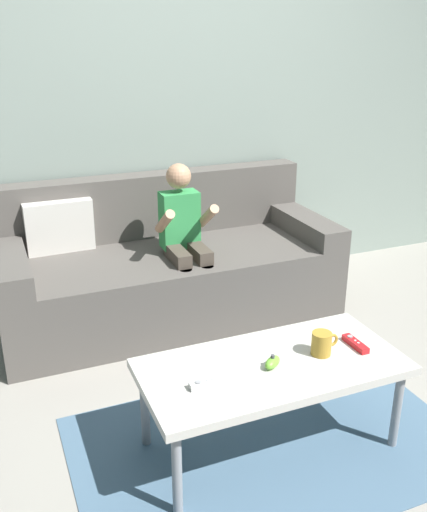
# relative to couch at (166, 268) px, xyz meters

# --- Properties ---
(ground_plane) EXTENTS (10.32, 10.32, 0.00)m
(ground_plane) POSITION_rel_couch_xyz_m (0.22, -1.27, -0.28)
(ground_plane) COLOR #9E998E
(wall_back) EXTENTS (5.16, 0.05, 2.50)m
(wall_back) POSITION_rel_couch_xyz_m (0.22, 0.39, 0.97)
(wall_back) COLOR gray
(wall_back) RESTS_ON ground
(couch) EXTENTS (1.93, 0.80, 0.79)m
(couch) POSITION_rel_couch_xyz_m (0.00, 0.00, 0.00)
(couch) COLOR #56514C
(couch) RESTS_ON ground
(person_seated_on_couch) EXTENTS (0.30, 0.37, 0.92)m
(person_seated_on_couch) POSITION_rel_couch_xyz_m (0.06, -0.17, 0.25)
(person_seated_on_couch) COLOR #4C4238
(person_seated_on_couch) RESTS_ON ground
(coffee_table) EXTENTS (1.03, 0.50, 0.39)m
(coffee_table) POSITION_rel_couch_xyz_m (0.01, -1.31, 0.07)
(coffee_table) COLOR beige
(coffee_table) RESTS_ON ground
(area_rug) EXTENTS (1.58, 1.00, 0.01)m
(area_rug) POSITION_rel_couch_xyz_m (0.01, -1.31, -0.28)
(area_rug) COLOR slate
(area_rug) RESTS_ON ground
(game_remote_white_near_edge) EXTENTS (0.14, 0.04, 0.03)m
(game_remote_white_near_edge) POSITION_rel_couch_xyz_m (-0.28, -1.36, 0.12)
(game_remote_white_near_edge) COLOR white
(game_remote_white_near_edge) RESTS_ON coffee_table
(nunchuk_lime) EXTENTS (0.10, 0.09, 0.05)m
(nunchuk_lime) POSITION_rel_couch_xyz_m (-0.00, -1.33, 0.13)
(nunchuk_lime) COLOR #72C638
(nunchuk_lime) RESTS_ON coffee_table
(game_remote_red_far_corner) EXTENTS (0.04, 0.14, 0.03)m
(game_remote_red_far_corner) POSITION_rel_couch_xyz_m (0.38, -1.33, 0.12)
(game_remote_red_far_corner) COLOR red
(game_remote_red_far_corner) RESTS_ON coffee_table
(coffee_mug) EXTENTS (0.12, 0.08, 0.09)m
(coffee_mug) POSITION_rel_couch_xyz_m (0.22, -1.32, 0.15)
(coffee_mug) COLOR #B78C2D
(coffee_mug) RESTS_ON coffee_table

